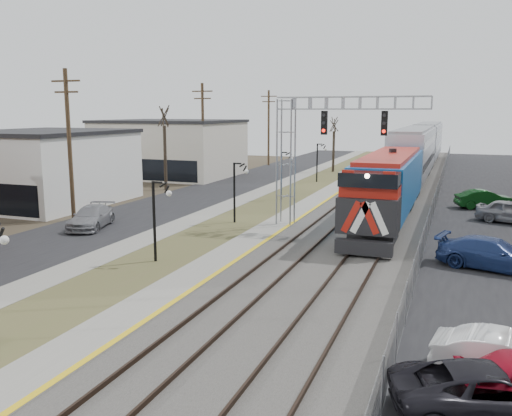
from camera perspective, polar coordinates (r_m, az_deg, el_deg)
The scene contains 20 objects.
street_west at distance 45.13m, azimuth -7.63°, elevation 0.82°, with size 7.00×120.00×0.04m, color black.
sidewalk at distance 43.21m, azimuth -2.36°, elevation 0.52°, with size 2.00×120.00×0.08m, color gray.
grass_median at distance 42.16m, azimuth 1.40°, elevation 0.26°, with size 4.00×120.00×0.06m, color brown.
platform at distance 41.28m, azimuth 5.34°, elevation 0.13°, with size 2.00×120.00×0.24m, color gray.
ballast_bed at distance 40.29m, azimuth 12.22°, elevation -0.33°, with size 8.00×120.00×0.20m, color #595651.
platform_edge at distance 41.04m, azimuth 6.53°, elevation 0.23°, with size 0.24×120.00×0.01m, color gold.
track_near at distance 40.58m, azimuth 9.44°, elevation 0.09°, with size 1.58×120.00×0.15m.
track_far at distance 40.08m, azimuth 14.35°, elevation -0.22°, with size 1.58×120.00×0.15m.
train at distance 59.15m, azimuth 16.57°, elevation 5.49°, with size 3.00×63.05×5.33m.
signal_gantry at distance 33.35m, azimuth 6.02°, elevation 7.20°, with size 9.00×1.07×8.15m.
lampposts at distance 26.83m, azimuth -10.34°, elevation -1.36°, with size 0.14×62.14×4.00m.
utility_poles at distance 37.94m, azimuth -19.03°, elevation 6.17°, with size 0.28×80.28×10.00m.
fence at distance 39.81m, azimuth 18.24°, elevation 0.28°, with size 0.04×120.00×1.60m, color gray.
bare_trees at distance 48.76m, azimuth -6.75°, elevation 4.72°, with size 12.30×42.30×5.95m.
car_lot_b at distance 16.64m, azimuth 25.05°, elevation -14.34°, with size 1.39×4.00×1.32m, color white.
car_lot_c at distance 14.71m, azimuth 23.59°, elevation -17.55°, with size 2.19×4.75×1.32m, color black.
car_lot_d at distance 27.46m, azimuth 23.66°, elevation -4.53°, with size 2.04×5.01×1.45m, color navy.
car_lot_e at distance 39.12m, azimuth 25.38°, elevation -0.42°, with size 1.79×4.45×1.52m, color gray.
car_lot_f at distance 44.25m, azimuth 22.98°, elevation 0.81°, with size 1.49×4.26×1.40m, color #0B3911.
car_street_b at distance 35.56m, azimuth -16.95°, elevation -0.98°, with size 1.90×4.68×1.36m, color gray.
Camera 1 is at (9.56, -4.25, 7.30)m, focal length 38.00 mm.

